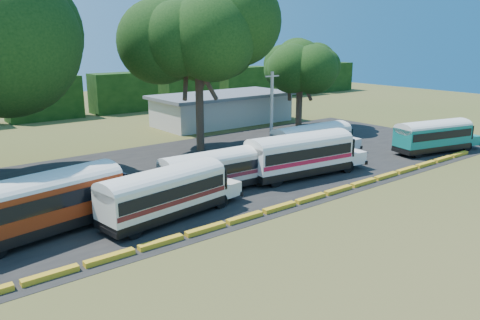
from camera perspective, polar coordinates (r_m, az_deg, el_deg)
ground at (r=30.14m, az=4.02°, el=-7.20°), size 160.00×160.00×0.00m
asphalt_strip at (r=39.83m, az=-6.54°, el=-1.76°), size 64.00×24.00×0.02m
curb at (r=30.78m, az=2.77°, el=-6.40°), size 53.70×0.45×0.30m
terminal_building at (r=63.32m, az=-2.10°, el=6.33°), size 19.00×9.00×4.00m
treeline_backdrop at (r=71.66m, az=-22.82°, el=6.95°), size 130.00×4.00×6.00m
bus_red at (r=29.46m, az=-22.49°, el=-4.45°), size 11.55×4.60×3.70m
bus_cream_west at (r=29.79m, az=-9.02°, el=-3.73°), size 10.47×3.94×3.36m
bus_cream_east at (r=34.76m, az=-3.18°, el=-1.10°), size 9.66×2.82×3.14m
bus_white_red at (r=38.78m, az=7.54°, el=0.93°), size 11.44×4.03×3.68m
bus_white_blue at (r=44.91m, az=8.90°, el=2.50°), size 10.21×2.97×3.32m
bus_teal at (r=50.59m, az=22.63°, el=2.91°), size 10.29×4.62×3.29m
tree_center at (r=47.07m, az=-5.14°, el=15.21°), size 11.24×11.24×15.87m
tree_east at (r=59.74m, az=7.38°, el=11.66°), size 7.68×7.68×11.09m
utility_pole at (r=44.11m, az=3.86°, el=5.52°), size 1.60×0.30×8.22m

